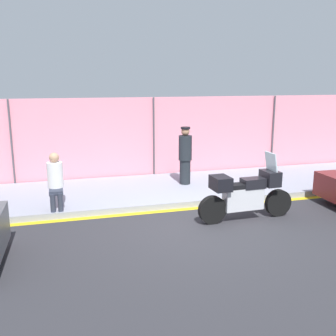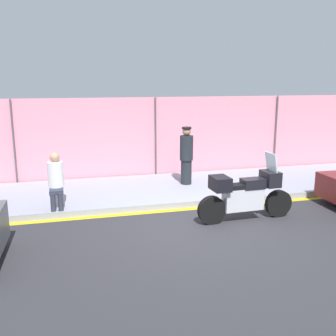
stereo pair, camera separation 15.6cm
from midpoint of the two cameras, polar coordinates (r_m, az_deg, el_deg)
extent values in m
plane|color=#2D2D33|center=(8.59, 4.31, -8.44)|extent=(120.00, 120.00, 0.00)
cube|color=#8E93A3|center=(11.09, -0.57, -3.05)|extent=(30.91, 3.05, 0.16)
cube|color=gold|center=(9.63, 1.93, -6.00)|extent=(30.91, 0.18, 0.01)
cube|color=pink|center=(12.37, -2.53, 4.30)|extent=(29.37, 0.08, 2.56)
cylinder|color=#4C4C51|center=(12.05, -22.10, 3.14)|extent=(0.05, 0.05, 2.56)
cylinder|color=#4C4C51|center=(12.28, -2.42, 4.23)|extent=(0.05, 0.05, 2.56)
cylinder|color=#4C4C51|center=(13.82, 14.68, 4.79)|extent=(0.05, 0.05, 2.56)
cylinder|color=black|center=(9.43, 15.21, -4.90)|extent=(0.63, 0.16, 0.63)
cylinder|color=black|center=(8.67, 5.93, -6.06)|extent=(0.63, 0.16, 0.63)
cube|color=silver|center=(8.92, 10.35, -4.39)|extent=(0.92, 0.31, 0.50)
cube|color=black|center=(8.94, 11.75, -2.14)|extent=(0.53, 0.33, 0.22)
cube|color=black|center=(8.79, 9.86, -2.58)|extent=(0.61, 0.30, 0.10)
cube|color=black|center=(9.13, 14.13, -1.43)|extent=(0.34, 0.49, 0.34)
cube|color=silver|center=(9.05, 14.26, 0.91)|extent=(0.12, 0.42, 0.42)
cube|color=black|center=(8.57, 7.13, -2.20)|extent=(0.38, 0.52, 0.30)
cylinder|color=#1E2328|center=(11.27, 2.09, -0.57)|extent=(0.31, 0.31, 0.70)
cylinder|color=#1E2328|center=(11.13, 2.12, 2.94)|extent=(0.38, 0.38, 0.70)
sphere|color=#A37556|center=(11.06, 2.14, 5.32)|extent=(0.23, 0.23, 0.23)
cylinder|color=black|center=(11.04, 2.14, 5.83)|extent=(0.27, 0.27, 0.05)
cylinder|color=#2D3342|center=(9.31, -16.83, -4.90)|extent=(0.12, 0.12, 0.42)
cylinder|color=#2D3342|center=(9.30, -15.81, -4.84)|extent=(0.12, 0.12, 0.42)
cube|color=#2D3342|center=(9.45, -16.39, -3.28)|extent=(0.31, 0.42, 0.10)
cylinder|color=white|center=(9.56, -16.51, -0.94)|extent=(0.37, 0.37, 0.59)
sphere|color=tan|center=(9.48, -16.67, 1.47)|extent=(0.23, 0.23, 0.23)
camera|label=1|loc=(0.08, -90.49, -0.11)|focal=42.00mm
camera|label=2|loc=(0.08, 89.51, 0.11)|focal=42.00mm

